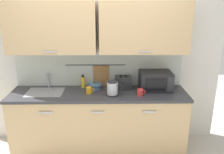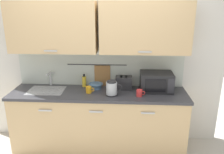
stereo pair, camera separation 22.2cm
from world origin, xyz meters
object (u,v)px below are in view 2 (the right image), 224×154
object	(u,v)px
dish_soap_bottle	(84,81)
mixing_bowl	(96,85)
mug_near_sink	(89,90)
electric_kettle	(112,88)
microwave	(156,82)
toaster	(124,83)
mug_by_kettle	(140,93)

from	to	relation	value
dish_soap_bottle	mixing_bowl	world-z (taller)	dish_soap_bottle
mug_near_sink	mixing_bowl	size ratio (longest dim) A/B	0.56
electric_kettle	mixing_bowl	distance (m)	0.37
microwave	toaster	xyz separation A→B (m)	(-0.47, 0.04, -0.04)
electric_kettle	dish_soap_bottle	xyz separation A→B (m)	(-0.44, 0.32, -0.01)
microwave	mixing_bowl	distance (m)	0.89
dish_soap_bottle	mug_by_kettle	world-z (taller)	dish_soap_bottle
mixing_bowl	dish_soap_bottle	bearing A→B (deg)	160.86
dish_soap_bottle	toaster	bearing A→B (deg)	-6.08
microwave	mug_near_sink	world-z (taller)	microwave
microwave	dish_soap_bottle	bearing A→B (deg)	174.36
toaster	mug_by_kettle	distance (m)	0.36
toaster	mug_by_kettle	size ratio (longest dim) A/B	2.13
mixing_bowl	electric_kettle	bearing A→B (deg)	-45.46
dish_soap_bottle	toaster	world-z (taller)	dish_soap_bottle
electric_kettle	dish_soap_bottle	bearing A→B (deg)	143.68
toaster	mug_by_kettle	xyz separation A→B (m)	(0.22, -0.28, -0.05)
microwave	mug_near_sink	xyz separation A→B (m)	(-0.96, -0.15, -0.09)
electric_kettle	mug_by_kettle	bearing A→B (deg)	-2.32
dish_soap_bottle	mug_by_kettle	size ratio (longest dim) A/B	1.63
electric_kettle	toaster	xyz separation A→B (m)	(0.16, 0.26, -0.01)
microwave	mug_by_kettle	bearing A→B (deg)	-137.15
microwave	mixing_bowl	size ratio (longest dim) A/B	2.15
toaster	mug_by_kettle	bearing A→B (deg)	-51.45
dish_soap_bottle	microwave	bearing A→B (deg)	-5.64
mug_near_sink	mixing_bowl	xyz separation A→B (m)	(0.07, 0.19, -0.00)
toaster	dish_soap_bottle	bearing A→B (deg)	173.92
mug_near_sink	mug_by_kettle	xyz separation A→B (m)	(0.71, -0.09, 0.00)
electric_kettle	mug_by_kettle	xyz separation A→B (m)	(0.38, -0.02, -0.05)
microwave	electric_kettle	distance (m)	0.67
microwave	mug_near_sink	distance (m)	0.98
microwave	mug_by_kettle	distance (m)	0.35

